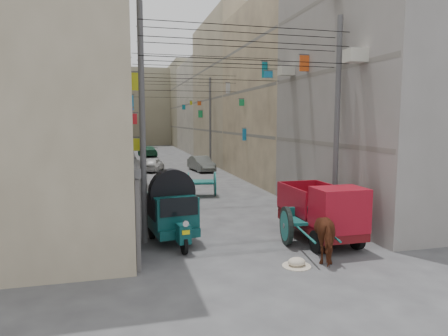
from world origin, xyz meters
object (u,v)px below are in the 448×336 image
object	(u,v)px
mini_truck	(325,215)
distant_car_green	(148,151)
tonga_cart	(304,225)
feed_sack	(297,262)
second_cart	(202,183)
distant_car_grey	(201,164)
horse	(330,231)
auto_rickshaw	(172,210)
distant_car_white	(153,164)

from	to	relation	value
mini_truck	distant_car_green	size ratio (longest dim) A/B	0.88
tonga_cart	feed_sack	size ratio (longest dim) A/B	5.79
second_cart	distant_car_grey	xyz separation A→B (m)	(2.12, 10.86, -0.10)
tonga_cart	distant_car_grey	size ratio (longest dim) A/B	0.79
horse	tonga_cart	bearing A→B (deg)	-65.89
distant_car_green	mini_truck	bearing A→B (deg)	87.84
auto_rickshaw	distant_car_white	bearing A→B (deg)	79.97
distant_car_white	distant_car_grey	size ratio (longest dim) A/B	0.90
tonga_cart	distant_car_white	size ratio (longest dim) A/B	0.88
distant_car_green	distant_car_white	bearing A→B (deg)	80.05
mini_truck	horse	bearing A→B (deg)	-113.28
distant_car_white	distant_car_green	size ratio (longest dim) A/B	0.81
tonga_cart	horse	distance (m)	1.51
tonga_cart	distant_car_green	bearing A→B (deg)	102.84
tonga_cart	mini_truck	xyz separation A→B (m)	(0.72, -0.15, 0.31)
tonga_cart	second_cart	xyz separation A→B (m)	(-1.64, 9.37, 0.04)
auto_rickshaw	mini_truck	distance (m)	5.21
distant_car_green	horse	bearing A→B (deg)	86.76
tonga_cart	distant_car_grey	distance (m)	20.23
auto_rickshaw	second_cart	distance (m)	8.43
auto_rickshaw	second_cart	world-z (taller)	auto_rickshaw
second_cart	auto_rickshaw	bearing A→B (deg)	-98.79
auto_rickshaw	distant_car_white	size ratio (longest dim) A/B	0.83
mini_truck	distant_car_green	bearing A→B (deg)	95.62
distant_car_white	tonga_cart	bearing A→B (deg)	118.01
horse	distant_car_green	distance (m)	36.97
tonga_cart	feed_sack	xyz separation A→B (m)	(-1.11, -1.87, -0.55)
horse	second_cart	bearing A→B (deg)	-62.16
tonga_cart	horse	size ratio (longest dim) A/B	1.47
mini_truck	feed_sack	distance (m)	2.65
mini_truck	distant_car_green	xyz separation A→B (m)	(-3.63, 35.50, -0.38)
auto_rickshaw	tonga_cart	bearing A→B (deg)	-25.22
tonga_cart	horse	world-z (taller)	horse
distant_car_grey	distant_car_green	world-z (taller)	distant_car_grey
mini_truck	feed_sack	xyz separation A→B (m)	(-1.83, -1.71, -0.86)
second_cart	tonga_cart	bearing A→B (deg)	-70.67
distant_car_grey	distant_car_green	bearing A→B (deg)	94.71
feed_sack	horse	xyz separation A→B (m)	(1.26, 0.38, 0.74)
tonga_cart	feed_sack	world-z (taller)	tonga_cart
feed_sack	tonga_cart	bearing A→B (deg)	59.24
horse	auto_rickshaw	bearing A→B (deg)	-14.36
auto_rickshaw	distant_car_grey	distance (m)	19.46
mini_truck	distant_car_green	world-z (taller)	mini_truck
distant_car_white	distant_car_grey	bearing A→B (deg)	-174.21
second_cart	distant_car_green	size ratio (longest dim) A/B	0.41
feed_sack	horse	size ratio (longest dim) A/B	0.25
second_cart	mini_truck	bearing A→B (deg)	-66.71
auto_rickshaw	mini_truck	xyz separation A→B (m)	(4.98, -1.52, -0.15)
auto_rickshaw	second_cart	xyz separation A→B (m)	(2.63, 8.00, -0.42)
tonga_cart	horse	xyz separation A→B (m)	(0.15, -1.49, 0.19)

